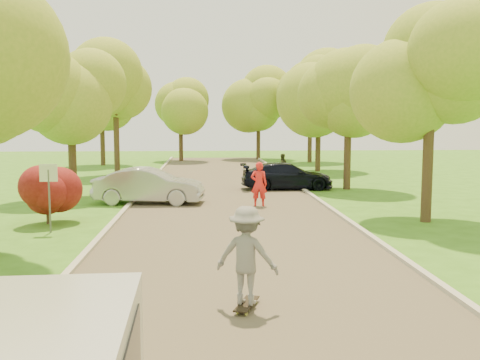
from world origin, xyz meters
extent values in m
plane|color=#396F1A|center=(0.00, 0.00, 0.00)|extent=(100.00, 100.00, 0.00)
cube|color=#4C4438|center=(0.00, 8.00, 0.01)|extent=(8.00, 60.00, 0.01)
cube|color=#B2AD9E|center=(-4.05, 8.00, 0.06)|extent=(0.18, 60.00, 0.12)
cube|color=#B2AD9E|center=(4.05, 8.00, 0.06)|extent=(0.18, 60.00, 0.12)
cylinder|color=#59595E|center=(-5.80, 4.00, 1.00)|extent=(0.06, 0.06, 2.00)
cube|color=white|center=(-5.80, 4.00, 1.90)|extent=(0.55, 0.04, 0.55)
cylinder|color=#382619|center=(-6.30, 5.50, 0.35)|extent=(0.12, 0.12, 0.70)
sphere|color=#590F0F|center=(-6.30, 5.50, 1.10)|extent=(1.70, 1.70, 1.70)
sphere|color=olive|center=(-5.81, 1.00, 5.67)|extent=(3.45, 3.45, 3.45)
cylinder|color=#382619|center=(-7.00, 12.00, 1.57)|extent=(0.36, 0.36, 3.15)
sphere|color=olive|center=(-7.00, 12.00, 4.41)|extent=(4.20, 4.20, 4.20)
sphere|color=olive|center=(-6.37, 12.00, 5.04)|extent=(3.15, 3.15, 3.15)
cylinder|color=#382619|center=(-6.60, 22.00, 1.91)|extent=(0.36, 0.36, 3.83)
sphere|color=olive|center=(-6.60, 22.00, 5.27)|extent=(4.80, 4.80, 4.80)
sphere|color=olive|center=(-5.88, 22.00, 5.99)|extent=(3.60, 3.60, 3.60)
cylinder|color=#382619|center=(6.80, 5.00, 1.91)|extent=(0.36, 0.36, 3.83)
sphere|color=olive|center=(6.80, 5.00, 5.33)|extent=(5.00, 5.00, 5.00)
sphere|color=olive|center=(7.55, 5.00, 6.08)|extent=(3.75, 3.75, 3.75)
cylinder|color=#382619|center=(6.40, 14.00, 1.69)|extent=(0.36, 0.36, 3.38)
sphere|color=olive|center=(6.40, 14.00, 4.70)|extent=(4.40, 4.40, 4.40)
sphere|color=olive|center=(7.06, 14.00, 5.36)|extent=(3.30, 3.30, 3.30)
cylinder|color=#382619|center=(7.00, 24.00, 2.02)|extent=(0.36, 0.36, 4.05)
sphere|color=olive|center=(7.00, 24.00, 5.61)|extent=(5.20, 5.20, 5.20)
sphere|color=olive|center=(7.78, 24.00, 6.39)|extent=(3.90, 3.90, 3.90)
cylinder|color=#382619|center=(-9.00, 30.00, 1.80)|extent=(0.36, 0.36, 3.60)
sphere|color=olive|center=(-9.00, 30.00, 5.10)|extent=(5.00, 5.00, 5.00)
sphere|color=olive|center=(-8.25, 30.00, 5.85)|extent=(3.75, 3.75, 3.75)
cylinder|color=#382619|center=(8.00, 32.00, 1.91)|extent=(0.36, 0.36, 3.83)
sphere|color=olive|center=(8.00, 32.00, 5.33)|extent=(5.00, 5.00, 5.00)
sphere|color=olive|center=(8.75, 32.00, 6.08)|extent=(3.75, 3.75, 3.75)
cylinder|color=#382619|center=(-3.00, 34.00, 1.69)|extent=(0.36, 0.36, 3.38)
sphere|color=olive|center=(-3.00, 34.00, 4.81)|extent=(4.80, 4.80, 4.80)
sphere|color=olive|center=(-2.28, 34.00, 5.53)|extent=(3.60, 3.60, 3.60)
cylinder|color=#382619|center=(4.00, 36.00, 1.80)|extent=(0.36, 0.36, 3.60)
sphere|color=olive|center=(4.00, 36.00, 5.10)|extent=(5.00, 5.00, 5.00)
sphere|color=olive|center=(4.75, 36.00, 5.85)|extent=(3.75, 3.75, 3.75)
imported|color=#A0A0A4|center=(-3.30, 9.82, 0.76)|extent=(4.79, 2.16, 1.52)
imported|color=black|center=(3.30, 14.18, 0.68)|extent=(4.76, 2.03, 1.37)
cube|color=black|center=(-0.14, -3.32, 0.11)|extent=(0.57, 0.97, 0.02)
cylinder|color=#BFCC4C|center=(0.05, -3.03, 0.05)|extent=(0.05, 0.08, 0.07)
cylinder|color=#BFCC4C|center=(-0.11, -2.98, 0.05)|extent=(0.05, 0.08, 0.07)
cylinder|color=#BFCC4C|center=(-0.18, -3.66, 0.05)|extent=(0.05, 0.08, 0.07)
cylinder|color=#BFCC4C|center=(-0.33, -3.61, 0.05)|extent=(0.05, 0.08, 0.07)
imported|color=slate|center=(-0.14, -3.32, 1.04)|extent=(1.35, 1.05, 1.84)
imported|color=red|center=(1.31, 8.74, 0.92)|extent=(0.74, 0.54, 1.85)
imported|color=#30341F|center=(3.80, 19.35, 0.76)|extent=(0.86, 0.74, 1.52)
camera|label=1|loc=(-0.90, -12.98, 3.52)|focal=40.00mm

